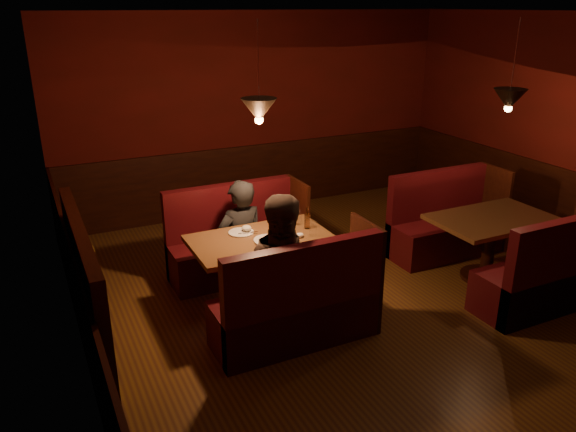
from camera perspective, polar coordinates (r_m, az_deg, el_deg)
name	(u,v)px	position (r m, az deg, el deg)	size (l,w,h in m)	color
room	(374,217)	(5.46, 8.71, -0.12)	(6.02, 7.02, 2.92)	#532E18
main_table	(263,254)	(5.74, -2.58, -3.84)	(1.42, 0.86, 0.99)	brown
main_bench_far	(237,247)	(6.53, -5.21, -3.14)	(1.56, 0.56, 1.06)	#3D0A11
main_bench_near	(300,311)	(5.21, 1.20, -9.61)	(1.56, 0.56, 1.06)	#3D0A11
second_table	(491,233)	(6.71, 19.91, -1.65)	(1.33, 0.85, 0.75)	brown
second_bench_far	(444,227)	(7.34, 15.53, -1.12)	(1.47, 0.55, 1.05)	#3D0A11
second_bench_near	(548,280)	(6.35, 24.90, -5.88)	(1.47, 0.55, 1.05)	#3D0A11
diner_a	(240,218)	(6.13, -4.90, -0.25)	(0.57, 0.38, 1.57)	black
diner_b	(287,249)	(5.15, -0.09, -3.39)	(0.84, 0.65, 1.73)	#3C2B24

